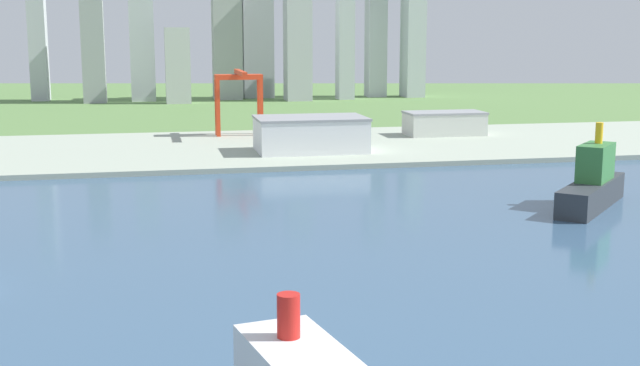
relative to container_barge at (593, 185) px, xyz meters
The scene contains 8 objects.
ground_plane 98.29m from the container_barge, 166.39° to the right, with size 2400.00×2400.00×0.00m, color #557B41.
water_bay 126.59m from the container_barge, 138.90° to the right, with size 840.00×360.00×0.15m, color #385675.
industrial_pier 192.31m from the container_barge, 119.69° to the left, with size 840.00×140.00×2.50m, color #9BA694.
container_barge is the anchor object (origin of this frame).
port_crane_red 235.97m from the container_barge, 115.44° to the left, with size 26.82×43.46×37.30m.
warehouse_main 159.40m from the container_barge, 117.44° to the left, with size 54.15×34.12×17.16m.
warehouse_annex 192.54m from the container_barge, 85.62° to the left, with size 44.87×22.84×13.35m.
distant_skyline 506.35m from the container_barge, 97.16° to the left, with size 354.69×72.06×153.52m.
Camera 1 is at (-57.27, 57.41, 61.42)m, focal length 47.34 mm.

